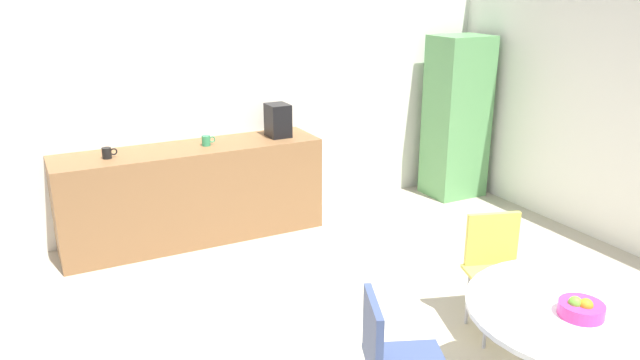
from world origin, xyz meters
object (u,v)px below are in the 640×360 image
Objects in this scene: fruit_bowl at (581,309)px; mug_white at (206,141)px; coffee_maker at (278,120)px; chair_yellow at (496,260)px; chair_navy at (390,353)px; mug_green at (107,153)px; locker_cabinet at (457,117)px; round_table at (581,328)px.

mug_white reaches higher than fruit_bowl.
mug_white is at bearing 104.09° from fruit_bowl.
coffee_maker is at bearing 1.36° from mug_white.
chair_yellow is at bearing -62.79° from mug_white.
mug_green reaches higher than chair_navy.
mug_white is (-0.01, 3.07, 0.43)m from chair_navy.
locker_cabinet is 3.73m from mug_green.
round_table is at bearing 29.65° from fruit_bowl.
mug_white is at bearing -178.64° from coffee_maker.
mug_white is 0.40× the size of coffee_maker.
chair_navy is at bearing -89.82° from mug_white.
chair_navy is 1.00m from fruit_bowl.
coffee_maker is (-0.55, 2.50, 0.54)m from chair_yellow.
mug_green is at bearing 116.86° from fruit_bowl.
chair_navy is 3.21m from mug_green.
fruit_bowl is at bearing -111.38° from chair_yellow.
locker_cabinet is 13.90× the size of mug_green.
locker_cabinet is 2.89m from chair_yellow.
chair_navy is 6.43× the size of mug_white.
chair_yellow is at bearing 71.86° from round_table.
locker_cabinet is 1.49× the size of round_table.
fruit_bowl is (-0.08, -0.05, 0.16)m from round_table.
mug_white reaches higher than round_table.
mug_green is at bearing 106.31° from chair_navy.
mug_white is 0.88m from mug_green.
round_table is 3.91m from mug_green.
coffee_maker reaches higher than mug_green.
coffee_maker reaches higher than fruit_bowl.
mug_green is (-0.89, 3.05, 0.43)m from chair_navy.
chair_yellow is at bearing -48.73° from mug_green.
chair_yellow is 3.30m from mug_green.
mug_green is (-3.73, 0.06, 0.05)m from locker_cabinet.
fruit_bowl reaches higher than chair_navy.
mug_green is 0.40× the size of coffee_maker.
coffee_maker is at bearing 76.92° from chair_navy.
locker_cabinet reaches higher than mug_white.
coffee_maker is (0.72, 3.09, 0.54)m from chair_navy.
mug_white is 0.74m from coffee_maker.
round_table is 9.36× the size of mug_green.
mug_green is at bearing 118.21° from round_table.
mug_green is (-0.88, -0.02, 0.00)m from mug_white.
round_table is 3.51m from coffee_maker.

